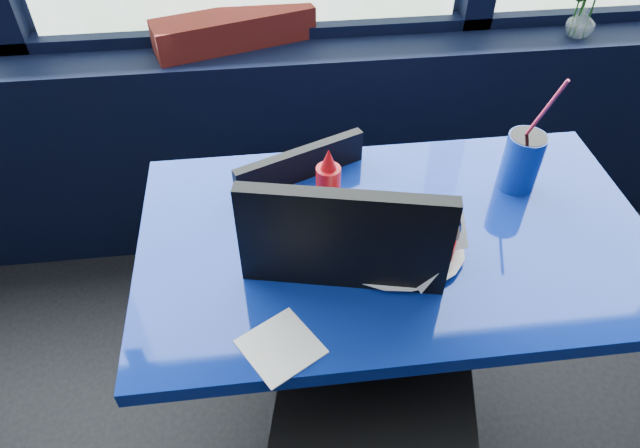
{
  "coord_description": "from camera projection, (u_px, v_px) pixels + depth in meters",
  "views": [
    {
      "loc": [
        0.01,
        1.08,
        1.69
      ],
      "look_at": [
        0.12,
        1.98,
        0.82
      ],
      "focal_mm": 32.0,
      "sensor_mm": 36.0,
      "label": 1
    }
  ],
  "objects": [
    {
      "name": "soda_cup",
      "position": [
        522.0,
        160.0,
        1.41
      ],
      "size": [
        0.09,
        0.09,
        0.32
      ],
      "rotation": [
        0.0,
        0.0,
        0.15
      ],
      "color": "navy",
      "rests_on": "near_table"
    },
    {
      "name": "window_sill",
      "position": [
        262.0,
        146.0,
        2.18
      ],
      "size": [
        5.0,
        0.26,
        0.8
      ],
      "primitive_type": "cube",
      "color": "black",
      "rests_on": "ground"
    },
    {
      "name": "napkin",
      "position": [
        281.0,
        347.0,
        1.11
      ],
      "size": [
        0.19,
        0.19,
        0.0
      ],
      "primitive_type": "cube",
      "rotation": [
        0.0,
        0.0,
        0.54
      ],
      "color": "white",
      "rests_on": "near_table"
    },
    {
      "name": "flower_vase",
      "position": [
        582.0,
        19.0,
        1.92
      ],
      "size": [
        0.12,
        0.12,
        0.2
      ],
      "rotation": [
        0.0,
        0.0,
        0.31
      ],
      "color": "silver",
      "rests_on": "window_sill"
    },
    {
      "name": "food_basket",
      "position": [
        403.0,
        244.0,
        1.27
      ],
      "size": [
        0.3,
        0.3,
        0.1
      ],
      "rotation": [
        0.0,
        0.0,
        -0.26
      ],
      "color": "red",
      "rests_on": "near_table"
    },
    {
      "name": "planter_box",
      "position": [
        234.0,
        29.0,
        1.88
      ],
      "size": [
        0.55,
        0.28,
        0.11
      ],
      "primitive_type": "cube",
      "rotation": [
        0.0,
        0.0,
        0.29
      ],
      "color": "maroon",
      "rests_on": "window_sill"
    },
    {
      "name": "chair_near_back",
      "position": [
        313.0,
        224.0,
        1.75
      ],
      "size": [
        0.5,
        0.5,
        0.84
      ],
      "rotation": [
        0.0,
        0.0,
        3.54
      ],
      "color": "black",
      "rests_on": "ground"
    },
    {
      "name": "chair_near_front",
      "position": [
        361.0,
        374.0,
        1.27
      ],
      "size": [
        0.54,
        0.54,
        1.0
      ],
      "rotation": [
        0.0,
        0.0,
        -0.22
      ],
      "color": "black",
      "rests_on": "ground"
    },
    {
      "name": "near_table",
      "position": [
        390.0,
        284.0,
        1.46
      ],
      "size": [
        1.2,
        0.7,
        0.75
      ],
      "color": "black",
      "rests_on": "ground"
    },
    {
      "name": "ketchup_bottle",
      "position": [
        328.0,
        191.0,
        1.31
      ],
      "size": [
        0.06,
        0.06,
        0.21
      ],
      "color": "red",
      "rests_on": "near_table"
    }
  ]
}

